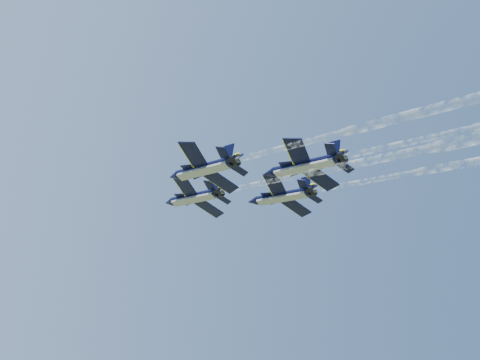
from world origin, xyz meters
TOP-DOWN VIEW (x-y plane):
  - jet_lead at (-4.96, 8.89)m, footprint 11.41×16.38m
  - jet_left at (-12.02, -5.10)m, footprint 11.41×16.38m
  - jet_right at (7.57, -1.37)m, footprint 11.41×16.38m
  - jet_slot at (-0.36, -15.67)m, footprint 11.41×16.38m
  - smoke_trail_lead at (2.19, -34.37)m, footprint 11.33×59.24m

SIDE VIEW (x-z plane):
  - jet_lead at x=-4.96m, z-range 104.51..110.14m
  - jet_left at x=-12.02m, z-range 104.51..110.14m
  - jet_right at x=7.57m, z-range 104.51..110.14m
  - jet_slot at x=-0.36m, z-range 104.51..110.14m
  - smoke_trail_lead at x=2.19m, z-range 106.30..108.40m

